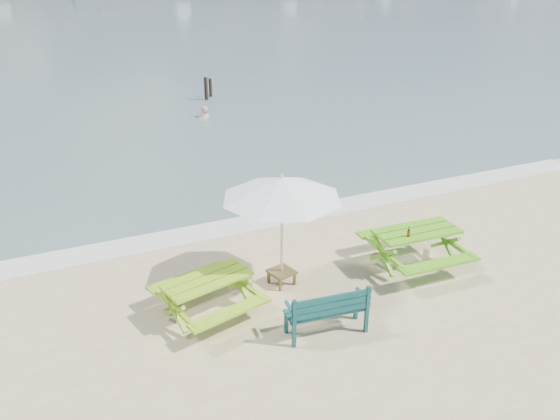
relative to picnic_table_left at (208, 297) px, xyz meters
name	(u,v)px	position (x,y,z in m)	size (l,w,h in m)	color
sea	(49,9)	(1.97, 83.68, -0.36)	(300.00, 300.00, 0.00)	slate
foam_strip	(245,224)	(1.97, 3.28, -0.36)	(22.00, 0.90, 0.01)	silver
picnic_table_left	(208,297)	(0.00, 0.00, 0.00)	(1.95, 2.08, 0.75)	#80AF1A
picnic_table_right	(415,249)	(4.50, -0.10, 0.04)	(1.86, 2.05, 0.84)	#54A318
park_bench	(326,319)	(1.69, -1.36, -0.09)	(1.47, 0.64, 0.88)	#0F3F3F
side_table	(282,277)	(1.65, 0.40, -0.20)	(0.56, 0.56, 0.30)	brown
patio_umbrella	(282,188)	(1.65, 0.40, 1.72)	(2.80, 2.80, 2.29)	silver
beer_bottle	(408,233)	(4.16, -0.27, 0.56)	(0.06, 0.06, 0.23)	#975316
swimmer	(205,126)	(4.14, 13.73, -0.73)	(0.68, 0.50, 1.69)	tan
mooring_pilings	(208,90)	(5.36, 17.03, 0.03)	(0.57, 0.77, 1.27)	black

